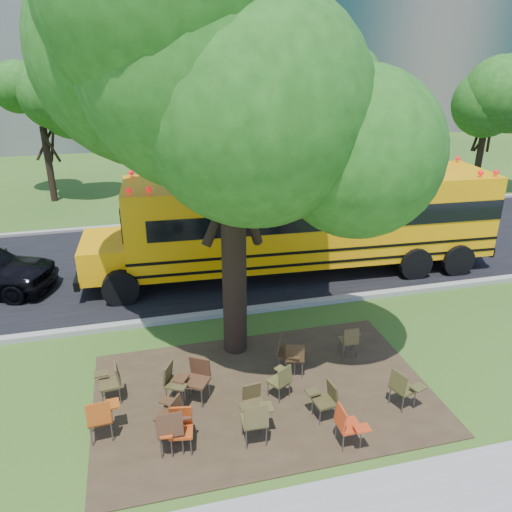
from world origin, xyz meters
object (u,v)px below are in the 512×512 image
object	(u,v)px
chair_13	(350,338)
main_tree	(231,90)
chair_1	(172,426)
chair_7	(403,386)
chair_15	(296,355)
chair_14	(347,423)
school_bus	(308,218)
chair_11	(281,378)
chair_4	(256,418)
chair_5	(252,400)
chair_10	(174,380)
chair_6	(326,397)
chair_2	(171,412)
chair_9	(196,376)
chair_0	(101,415)
chair_12	(285,350)
chair_8	(112,379)
chair_3	(180,426)

from	to	relation	value
chair_13	main_tree	bearing A→B (deg)	161.34
chair_13	chair_1	bearing A→B (deg)	-152.42
chair_7	chair_15	xyz separation A→B (m)	(-1.73, 1.55, 0.00)
chair_13	chair_14	size ratio (longest dim) A/B	0.93
school_bus	chair_11	xyz separation A→B (m)	(-2.69, -6.05, -1.31)
chair_15	chair_4	bearing A→B (deg)	-111.27
chair_5	chair_10	xyz separation A→B (m)	(-1.41, 0.94, 0.06)
chair_6	chair_11	world-z (taller)	chair_6
chair_2	chair_9	bearing A→B (deg)	1.56
chair_1	chair_11	world-z (taller)	chair_1
chair_5	chair_7	bearing A→B (deg)	167.86
chair_0	chair_15	world-z (taller)	chair_0
chair_0	chair_4	size ratio (longest dim) A/B	0.98
chair_9	chair_15	distance (m)	2.25
chair_0	chair_1	distance (m)	1.39
chair_0	chair_2	size ratio (longest dim) A/B	1.07
chair_7	chair_14	distance (m)	1.67
chair_2	chair_12	size ratio (longest dim) A/B	0.95
chair_1	chair_7	xyz separation A→B (m)	(4.58, 0.08, -0.06)
chair_12	chair_14	xyz separation A→B (m)	(0.39, -2.48, -0.03)
chair_4	chair_8	world-z (taller)	chair_4
chair_0	chair_1	xyz separation A→B (m)	(1.23, -0.64, 0.03)
school_bus	chair_9	xyz separation A→B (m)	(-4.40, -5.66, -1.22)
main_tree	school_bus	bearing A→B (deg)	51.12
chair_9	chair_7	bearing A→B (deg)	-165.96
chair_3	chair_9	distance (m)	1.40
chair_9	chair_14	xyz separation A→B (m)	(2.45, -1.99, -0.06)
chair_4	chair_6	xyz separation A→B (m)	(1.48, 0.33, -0.08)
chair_14	chair_1	bearing A→B (deg)	-101.37
school_bus	chair_2	distance (m)	8.35
chair_1	school_bus	bearing A→B (deg)	54.86
chair_1	chair_2	xyz separation A→B (m)	(0.03, 0.45, -0.06)
chair_4	chair_11	xyz separation A→B (m)	(0.82, 1.13, -0.09)
chair_5	chair_1	bearing A→B (deg)	10.80
chair_5	chair_8	bearing A→B (deg)	-31.28
chair_5	chair_14	distance (m)	1.84
chair_14	chair_15	xyz separation A→B (m)	(-0.22, 2.26, 0.01)
main_tree	chair_7	distance (m)	6.80
chair_1	chair_14	size ratio (longest dim) A/B	1.12
chair_2	chair_3	bearing A→B (deg)	-130.10
chair_11	chair_13	world-z (taller)	chair_11
chair_10	chair_14	world-z (taller)	chair_10
chair_4	chair_7	xyz separation A→B (m)	(3.08, 0.24, -0.04)
chair_0	chair_12	size ratio (longest dim) A/B	1.02
chair_9	chair_12	world-z (taller)	chair_9
chair_4	chair_13	xyz separation A→B (m)	(2.82, 2.21, -0.09)
chair_6	chair_8	size ratio (longest dim) A/B	0.95
school_bus	chair_11	world-z (taller)	school_bus
chair_13	chair_8	bearing A→B (deg)	-174.57
chair_0	chair_6	bearing A→B (deg)	-10.45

